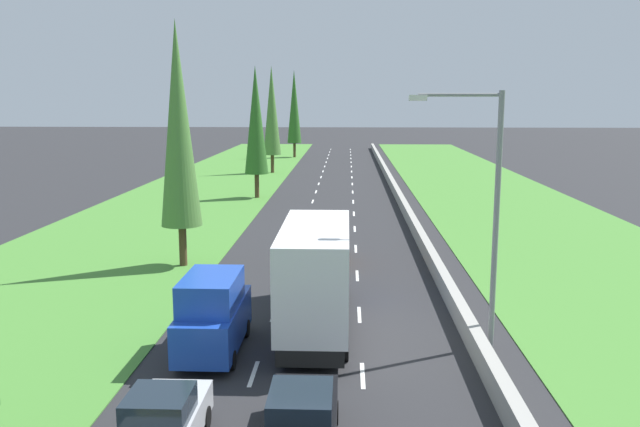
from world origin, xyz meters
TOP-DOWN VIEW (x-y plane):
  - ground_plane at (0.00, 60.00)m, footprint 300.00×300.00m
  - grass_verge_left at (-12.65, 60.00)m, footprint 14.00×140.00m
  - grass_verge_right at (14.35, 60.00)m, footprint 14.00×140.00m
  - median_barrier at (5.70, 60.00)m, footprint 0.44×120.00m
  - lane_markings at (0.00, 60.00)m, footprint 3.64×116.00m
  - black_sedan_centre_lane at (0.11, 16.41)m, footprint 1.82×4.50m
  - white_box_truck_centre_lane at (0.08, 25.30)m, footprint 2.46×9.40m
  - orange_sedan_centre_lane at (0.09, 35.57)m, footprint 1.82×4.50m
  - silver_hatchback_left_lane at (-3.29, 16.10)m, footprint 1.74×3.90m
  - blue_van_left_lane at (-3.38, 22.73)m, footprint 1.96×4.90m
  - poplar_tree_second at (-7.42, 34.61)m, footprint 2.12×2.12m
  - poplar_tree_third at (-6.83, 58.90)m, footprint 2.09×2.09m
  - poplar_tree_fourth at (-7.74, 79.11)m, footprint 2.12×2.12m
  - poplar_tree_fifth at (-6.81, 100.48)m, footprint 2.13×2.13m
  - street_light_mast at (6.03, 23.76)m, footprint 3.20×0.28m

SIDE VIEW (x-z plane):
  - ground_plane at x=0.00m, z-range 0.00..0.00m
  - lane_markings at x=0.00m, z-range 0.00..0.01m
  - grass_verge_left at x=-12.65m, z-range 0.00..0.04m
  - grass_verge_right at x=14.35m, z-range 0.00..0.04m
  - median_barrier at x=5.70m, z-range 0.00..0.85m
  - black_sedan_centre_lane at x=0.11m, z-range -0.01..1.63m
  - orange_sedan_centre_lane at x=0.09m, z-range -0.01..1.63m
  - silver_hatchback_left_lane at x=-3.29m, z-range -0.02..1.70m
  - blue_van_left_lane at x=-3.38m, z-range -0.01..2.81m
  - white_box_truck_centre_lane at x=0.08m, z-range 0.09..4.27m
  - street_light_mast at x=6.03m, z-range 0.73..9.73m
  - poplar_tree_third at x=-6.83m, z-range 1.05..12.70m
  - poplar_tree_fourth at x=-7.74m, z-range 1.05..13.69m
  - poplar_tree_second at x=-7.42m, z-range 1.05..13.75m
  - poplar_tree_fifth at x=-6.81m, z-range 1.05..14.15m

